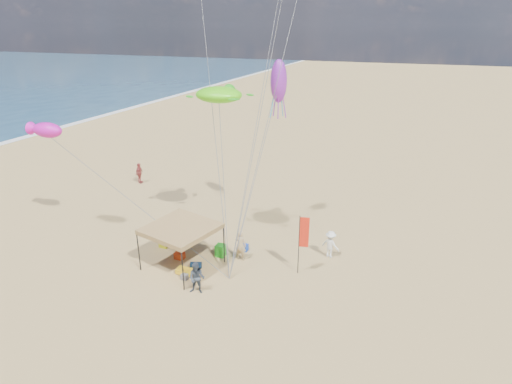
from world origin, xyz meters
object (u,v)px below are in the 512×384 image
at_px(chair_green, 221,250).
at_px(person_near_b, 197,278).
at_px(person_near_a, 240,245).
at_px(person_far_a, 139,173).
at_px(cooler_blue, 243,247).
at_px(cooler_red, 180,256).
at_px(beach_cart, 185,271).
at_px(chair_yellow, 164,241).
at_px(canopy_tent, 179,210).
at_px(person_near_c, 330,244).
at_px(feather_flag, 303,236).

xyz_separation_m(chair_green, person_near_b, (0.49, -3.60, 0.48)).
height_order(person_near_a, person_far_a, person_near_a).
bearing_deg(chair_green, cooler_blue, 48.62).
bearing_deg(cooler_blue, chair_green, -131.38).
xyz_separation_m(cooler_red, person_near_a, (3.21, 1.20, 0.72)).
bearing_deg(beach_cart, chair_yellow, 140.90).
distance_m(canopy_tent, person_near_a, 3.99).
xyz_separation_m(cooler_red, person_near_c, (7.80, 3.26, 0.61)).
height_order(feather_flag, chair_green, feather_flag).
bearing_deg(person_near_a, cooler_blue, -72.06).
bearing_deg(person_near_b, person_far_a, 123.25).
distance_m(beach_cart, person_far_a, 15.03).
distance_m(feather_flag, person_near_b, 5.68).
distance_m(cooler_red, beach_cart, 1.72).
relative_size(cooler_blue, chair_green, 0.77).
relative_size(chair_yellow, person_far_a, 0.41).
bearing_deg(feather_flag, person_near_a, 177.18).
bearing_deg(person_near_c, person_near_b, 64.35).
height_order(canopy_tent, person_near_c, canopy_tent).
distance_m(chair_yellow, person_near_a, 4.81).
height_order(chair_green, person_near_c, person_near_c).
distance_m(cooler_blue, person_near_a, 1.24).
bearing_deg(cooler_blue, canopy_tent, -130.45).
relative_size(canopy_tent, person_near_b, 3.80).
xyz_separation_m(beach_cart, person_far_a, (-10.54, 10.69, 0.65)).
bearing_deg(beach_cart, cooler_red, 130.75).
relative_size(chair_green, person_near_b, 0.42).
relative_size(cooler_blue, person_far_a, 0.32).
xyz_separation_m(chair_green, beach_cart, (-0.90, -2.42, -0.15)).
bearing_deg(person_far_a, person_near_b, -141.86).
xyz_separation_m(cooler_red, chair_yellow, (-1.55, 0.87, 0.16)).
relative_size(chair_green, beach_cart, 0.78).
bearing_deg(person_near_b, cooler_blue, 72.70).
xyz_separation_m(chair_yellow, person_near_b, (4.06, -3.36, 0.48)).
bearing_deg(chair_yellow, person_near_c, 14.33).
xyz_separation_m(canopy_tent, chair_green, (1.43, 1.71, -2.96)).
relative_size(cooler_blue, person_near_b, 0.33).
bearing_deg(person_far_a, cooler_red, -141.89).
relative_size(chair_green, person_far_a, 0.41).
bearing_deg(chair_yellow, cooler_red, -29.28).
xyz_separation_m(canopy_tent, person_near_c, (7.21, 3.86, -2.51)).
xyz_separation_m(cooler_red, beach_cart, (1.12, -1.30, 0.01)).
bearing_deg(feather_flag, chair_yellow, -178.94).
height_order(chair_yellow, person_near_a, person_near_a).
xyz_separation_m(cooler_red, person_near_b, (2.51, -2.49, 0.64)).
bearing_deg(chair_green, cooler_red, -151.10).
distance_m(beach_cart, person_near_c, 8.11).
bearing_deg(person_near_a, person_far_a, -30.18).
xyz_separation_m(canopy_tent, feather_flag, (6.17, 1.62, -1.10)).
xyz_separation_m(cooler_blue, person_near_b, (-0.44, -4.66, 0.64)).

